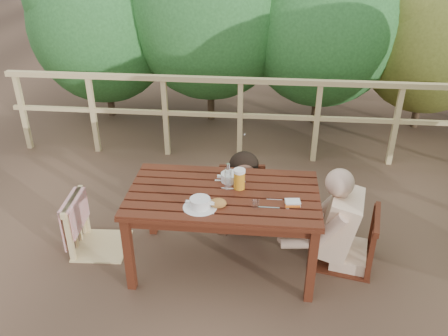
# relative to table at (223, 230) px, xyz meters

# --- Properties ---
(ground) EXTENTS (60.00, 60.00, 0.00)m
(ground) POSITION_rel_table_xyz_m (0.00, 0.00, -0.35)
(ground) COLOR brown
(ground) RESTS_ON ground
(table) EXTENTS (1.51, 0.85, 0.70)m
(table) POSITION_rel_table_xyz_m (0.00, 0.00, 0.00)
(table) COLOR #3C190D
(table) RESTS_ON ground
(chair_left) EXTENTS (0.49, 0.49, 0.94)m
(chair_left) POSITION_rel_table_xyz_m (-1.11, 0.11, 0.12)
(chair_left) COLOR #D4B97D
(chair_left) RESTS_ON ground
(chair_far) EXTENTS (0.49, 0.49, 0.91)m
(chair_far) POSITION_rel_table_xyz_m (0.12, 0.69, 0.11)
(chair_far) COLOR #3C190D
(chair_far) RESTS_ON ground
(chair_right) EXTENTS (0.56, 0.56, 0.95)m
(chair_right) POSITION_rel_table_xyz_m (1.04, 0.13, 0.12)
(chair_right) COLOR #3C190D
(chair_right) RESTS_ON ground
(woman) EXTENTS (0.53, 0.63, 1.19)m
(woman) POSITION_rel_table_xyz_m (0.12, 0.71, 0.25)
(woman) COLOR black
(woman) RESTS_ON ground
(diner_right) EXTENTS (0.81, 0.71, 1.43)m
(diner_right) POSITION_rel_table_xyz_m (1.07, 0.13, 0.36)
(diner_right) COLOR beige
(diner_right) RESTS_ON ground
(railing) EXTENTS (5.60, 0.10, 1.01)m
(railing) POSITION_rel_table_xyz_m (0.00, 2.00, 0.16)
(railing) COLOR #D4B97D
(railing) RESTS_ON ground
(soup_near) EXTENTS (0.26, 0.26, 0.09)m
(soup_near) POSITION_rel_table_xyz_m (-0.15, -0.23, 0.39)
(soup_near) COLOR white
(soup_near) RESTS_ON table
(soup_far) EXTENTS (0.25, 0.25, 0.08)m
(soup_far) POSITION_rel_table_xyz_m (0.04, 0.18, 0.39)
(soup_far) COLOR white
(soup_far) RESTS_ON table
(bread_roll) EXTENTS (0.13, 0.10, 0.07)m
(bread_roll) POSITION_rel_table_xyz_m (-0.02, -0.20, 0.38)
(bread_roll) COLOR #AE793A
(bread_roll) RESTS_ON table
(beer_glass) EXTENTS (0.09, 0.09, 0.18)m
(beer_glass) POSITION_rel_table_xyz_m (0.12, 0.07, 0.44)
(beer_glass) COLOR #C68B24
(beer_glass) RESTS_ON table
(bottle) EXTENTS (0.06, 0.06, 0.24)m
(bottle) POSITION_rel_table_xyz_m (0.03, 0.05, 0.47)
(bottle) COLOR silver
(bottle) RESTS_ON table
(tumbler) EXTENTS (0.06, 0.06, 0.07)m
(tumbler) POSITION_rel_table_xyz_m (0.26, -0.19, 0.38)
(tumbler) COLOR silver
(tumbler) RESTS_ON table
(butter_tub) EXTENTS (0.12, 0.09, 0.05)m
(butter_tub) POSITION_rel_table_xyz_m (0.54, -0.13, 0.37)
(butter_tub) COLOR white
(butter_tub) RESTS_ON table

